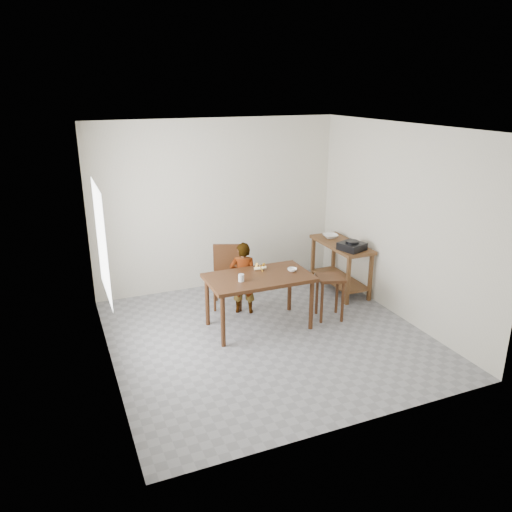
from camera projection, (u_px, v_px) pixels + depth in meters
name	position (u px, v px, depth m)	size (l,w,h in m)	color
floor	(268.00, 337.00, 6.64)	(4.00, 4.00, 0.04)	gray
ceiling	(269.00, 126.00, 5.75)	(4.00, 4.00, 0.04)	white
wall_back	(217.00, 205.00, 7.96)	(4.00, 0.04, 2.70)	beige
wall_front	(361.00, 300.00, 4.43)	(4.00, 0.04, 2.70)	beige
wall_left	(100.00, 260.00, 5.46)	(0.04, 4.00, 2.70)	beige
wall_right	(401.00, 223.00, 6.93)	(0.04, 4.00, 2.70)	beige
window_pane	(101.00, 241.00, 5.60)	(0.02, 1.10, 1.30)	white
dining_table	(259.00, 302.00, 6.77)	(1.40, 0.80, 0.75)	#3F2210
prep_counter	(340.00, 267.00, 8.00)	(0.50, 1.20, 0.80)	brown
child	(243.00, 278.00, 7.17)	(0.39, 0.26, 1.07)	silver
dining_chair	(228.00, 278.00, 7.40)	(0.44, 0.44, 0.91)	#3F2210
stool	(330.00, 297.00, 7.06)	(0.36, 0.36, 0.63)	#3F2210
glass_tumbler	(241.00, 278.00, 6.46)	(0.08, 0.08, 0.10)	silver
small_bowl	(292.00, 270.00, 6.82)	(0.13, 0.13, 0.04)	white
banana	(260.00, 268.00, 6.85)	(0.19, 0.13, 0.07)	#E5C254
serving_bowl	(330.00, 236.00, 8.12)	(0.24, 0.24, 0.06)	white
gas_burner	(352.00, 246.00, 7.53)	(0.34, 0.34, 0.11)	black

